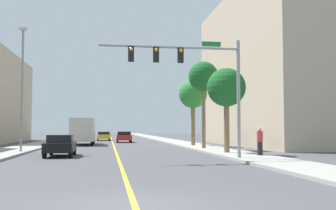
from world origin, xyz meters
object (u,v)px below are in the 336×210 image
at_px(palm_near, 226,88).
at_px(pedestrian, 260,141).
at_px(car_black, 60,145).
at_px(palm_far, 193,95).
at_px(traffic_signal_mast, 195,71).
at_px(street_lamp, 22,83).
at_px(car_red, 124,137).
at_px(delivery_truck, 83,131).
at_px(car_yellow, 104,136).
at_px(palm_mid, 203,78).

relative_size(palm_near, pedestrian, 3.44).
bearing_deg(car_black, palm_far, 46.80).
relative_size(traffic_signal_mast, street_lamp, 0.89).
distance_m(street_lamp, car_red, 23.32).
height_order(palm_near, delivery_truck, palm_near).
height_order(car_black, car_yellow, car_black).
height_order(palm_far, car_yellow, palm_far).
xyz_separation_m(traffic_signal_mast, pedestrian, (4.51, 1.85, -4.04)).
distance_m(car_yellow, pedestrian, 37.86).
xyz_separation_m(traffic_signal_mast, delivery_truck, (-7.48, 22.97, -3.49)).
height_order(car_yellow, delivery_truck, delivery_truck).
bearing_deg(car_black, palm_mid, 29.32).
xyz_separation_m(palm_near, palm_far, (0.23, 12.15, 0.55)).
bearing_deg(car_red, pedestrian, -74.67).
height_order(palm_near, palm_mid, palm_mid).
xyz_separation_m(palm_far, delivery_truck, (-11.07, 5.80, -3.59)).
height_order(palm_mid, delivery_truck, palm_mid).
bearing_deg(traffic_signal_mast, pedestrian, 22.30).
height_order(palm_mid, pedestrian, palm_mid).
distance_m(street_lamp, palm_far, 17.06).
bearing_deg(pedestrian, palm_mid, -164.62).
relative_size(traffic_signal_mast, palm_far, 1.23).
height_order(street_lamp, palm_near, street_lamp).
xyz_separation_m(palm_mid, car_yellow, (-8.57, 27.29, -5.39)).
height_order(car_red, delivery_truck, delivery_truck).
bearing_deg(delivery_truck, pedestrian, -60.90).
xyz_separation_m(car_black, delivery_truck, (0.34, 18.19, 0.83)).
bearing_deg(palm_near, car_black, -178.74).
bearing_deg(delivery_truck, palm_near, -59.34).
bearing_deg(traffic_signal_mast, car_red, 95.28).
distance_m(traffic_signal_mast, car_yellow, 39.01).
relative_size(palm_far, pedestrian, 3.81).
bearing_deg(car_yellow, car_red, -74.35).
xyz_separation_m(car_yellow, pedestrian, (9.89, -36.54, 0.30)).
relative_size(palm_near, car_black, 1.37).
relative_size(palm_far, car_red, 1.59).
bearing_deg(traffic_signal_mast, street_lamp, 142.82).
relative_size(palm_far, car_black, 1.52).
distance_m(palm_near, car_black, 11.84).
height_order(palm_near, car_yellow, palm_near).
bearing_deg(street_lamp, car_red, 68.87).
bearing_deg(palm_far, car_red, 116.82).
bearing_deg(pedestrian, car_yellow, -157.59).
height_order(car_red, pedestrian, pedestrian).
distance_m(palm_mid, car_red, 20.25).
height_order(palm_mid, palm_far, palm_mid).
relative_size(palm_mid, car_red, 1.79).
bearing_deg(palm_mid, pedestrian, -81.89).
bearing_deg(pedestrian, palm_far, -169.31).
distance_m(car_black, delivery_truck, 18.21).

